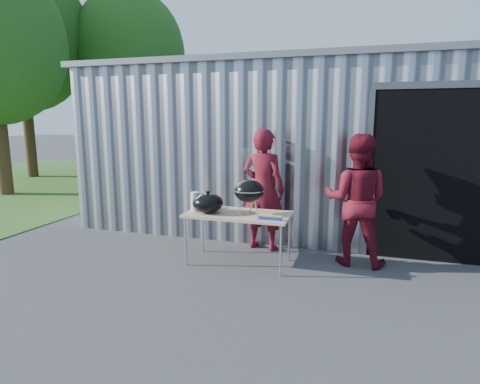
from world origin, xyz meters
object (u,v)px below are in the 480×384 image
(kettle_grill, at_px, (249,185))
(person_cook, at_px, (263,190))
(person_bystander, at_px, (356,200))
(folding_table, at_px, (238,216))

(kettle_grill, relative_size, person_cook, 0.48)
(person_cook, bearing_deg, person_bystander, 178.94)
(person_cook, bearing_deg, folding_table, 86.44)
(kettle_grill, xyz_separation_m, person_bystander, (1.44, 0.53, -0.23))
(kettle_grill, height_order, person_bystander, person_bystander)
(person_bystander, bearing_deg, kettle_grill, 24.21)
(kettle_grill, height_order, person_cook, person_cook)
(person_cook, height_order, person_bystander, person_cook)
(kettle_grill, distance_m, person_cook, 0.82)
(folding_table, bearing_deg, person_bystander, 17.26)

